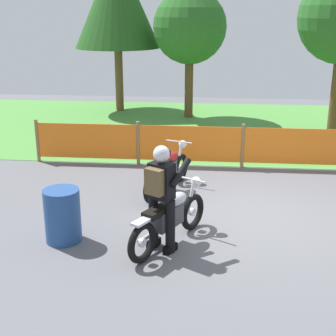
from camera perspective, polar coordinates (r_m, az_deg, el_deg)
ground at (r=8.94m, az=9.55°, el=-5.76°), size 24.00×24.00×0.02m
grass_verge at (r=15.37m, az=7.96°, el=4.72°), size 24.00×7.84×0.01m
barrier_fence at (r=11.45m, az=8.80°, el=2.67°), size 9.98×0.08×1.05m
tree_near_left at (r=16.36m, az=2.57°, el=16.22°), size 2.40×2.40×4.19m
motorcycle_lead at (r=9.84m, az=-0.08°, el=-0.29°), size 0.86×1.89×0.93m
motorcycle_trailing at (r=7.67m, az=0.18°, el=-5.85°), size 1.10×1.80×0.95m
rider_trailing at (r=7.31m, az=-0.79°, el=-2.94°), size 0.71×0.79×1.69m
oil_drum at (r=7.97m, az=-12.32°, el=-5.49°), size 0.58×0.58×0.88m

